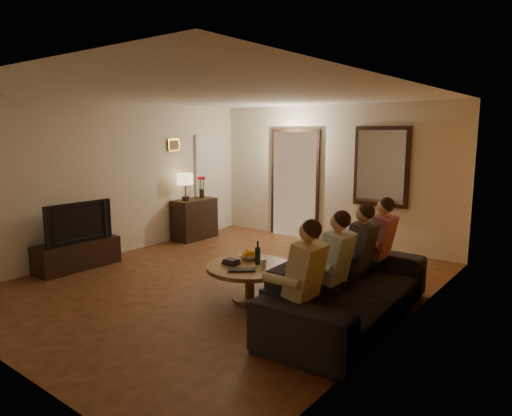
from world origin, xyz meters
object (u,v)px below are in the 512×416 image
Objects in this scene: table_lamp at (185,187)px; person_b at (330,274)px; tv_stand at (77,255)px; bowl at (249,257)px; tv at (75,222)px; sofa at (350,288)px; dresser at (194,219)px; person_c at (355,261)px; person_a at (300,289)px; wine_bottle at (258,252)px; dog at (318,288)px; coffee_table at (250,282)px; person_d at (376,251)px; laptop at (242,271)px.

person_b is at bearing -23.83° from table_lamp.
bowl is at bearing 16.29° from tv_stand.
tv is 0.41× the size of sofa.
bowl is (2.78, -1.72, 0.09)m from dresser.
dresser is at bearing 63.76° from sofa.
person_a is at bearing -90.00° from person_c.
bowl is at bearing 152.45° from wine_bottle.
person_c reaches higher than dog.
coffee_table is 3.53× the size of wine_bottle.
person_d is 0.98m from dog.
dog is (3.82, -1.49, -0.78)m from table_lamp.
person_d is (4.15, 1.68, -0.14)m from tv.
dresser is at bearing 168.39° from person_d.
person_d reaches higher than dresser.
tv is (0.00, -2.53, 0.34)m from dresser.
tv is 3.09m from wine_bottle.
dresser is at bearing 0.00° from tv.
wine_bottle is (0.23, -0.12, 0.12)m from bowl.
coffee_table is at bearing -33.30° from dresser.
person_b reaches higher than tv.
table_lamp is 4.22m from person_d.
person_b is 1.42m from bowl.
table_lamp is 2.46m from tv_stand.
table_lamp reaches higher than coffee_table.
wine_bottle is at bearing -139.05° from person_d.
tv_stand is at bearing -90.00° from dresser.
wine_bottle is at bearing -27.55° from bowl.
person_a is 3.65× the size of laptop.
dog reaches higher than coffee_table.
person_a is 1.05m from dog.
person_d reaches higher than wine_bottle.
laptop is (-1.09, -1.37, -0.14)m from person_d.
tv_stand is (0.00, -2.53, -0.18)m from dresser.
table_lamp reaches higher than person_b.
laptop reaches higher than coffee_table.
person_d is (4.15, -0.63, -0.46)m from table_lamp.
tv is 3.09m from laptop.
person_d is at bearing 2.51° from sofa.
wine_bottle is at bearing 169.59° from person_b.
tv_stand is at bearing -90.00° from table_lamp.
table_lamp is 2.08× the size of bowl.
dresser is 0.70m from table_lamp.
table_lamp is at bearing 90.00° from tv_stand.
person_b is 0.57m from dog.
laptop is (3.06, -2.00, -0.60)m from table_lamp.
laptop reaches higher than tv_stand.
dog is 1.81× the size of wine_bottle.
dog is (-0.33, 0.94, -0.32)m from person_a.
laptop is at bearing 107.72° from sofa.
sofa is 10.06× the size of bowl.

